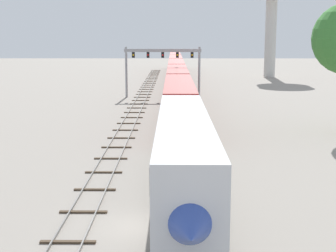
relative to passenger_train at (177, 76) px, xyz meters
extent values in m
plane|color=gray|center=(-2.00, -63.10, -2.61)|extent=(400.00, 400.00, 0.00)
cube|color=slate|center=(-0.72, -3.10, -2.53)|extent=(0.07, 200.00, 0.16)
cube|color=slate|center=(0.72, -3.10, -2.53)|extent=(0.07, 200.00, 0.16)
cube|color=#473828|center=(0.00, -65.10, -2.56)|extent=(2.60, 0.24, 0.10)
cube|color=#473828|center=(0.00, -61.10, -2.56)|extent=(2.60, 0.24, 0.10)
cube|color=#473828|center=(0.00, -57.10, -2.56)|extent=(2.60, 0.24, 0.10)
cube|color=#473828|center=(0.00, -53.10, -2.56)|extent=(2.60, 0.24, 0.10)
cube|color=#473828|center=(0.00, -49.10, -2.56)|extent=(2.60, 0.24, 0.10)
cube|color=#473828|center=(0.00, -45.10, -2.56)|extent=(2.60, 0.24, 0.10)
cube|color=#473828|center=(0.00, -41.10, -2.56)|extent=(2.60, 0.24, 0.10)
cube|color=#473828|center=(0.00, -37.10, -2.56)|extent=(2.60, 0.24, 0.10)
cube|color=#473828|center=(0.00, -33.10, -2.56)|extent=(2.60, 0.24, 0.10)
cube|color=#473828|center=(0.00, -29.10, -2.56)|extent=(2.60, 0.24, 0.10)
cube|color=#473828|center=(0.00, -25.10, -2.56)|extent=(2.60, 0.24, 0.10)
cube|color=#473828|center=(0.00, -21.10, -2.56)|extent=(2.60, 0.24, 0.10)
cube|color=#473828|center=(0.00, -17.10, -2.56)|extent=(2.60, 0.24, 0.10)
cube|color=#473828|center=(0.00, -13.10, -2.56)|extent=(2.60, 0.24, 0.10)
cube|color=#473828|center=(0.00, -9.10, -2.56)|extent=(2.60, 0.24, 0.10)
cube|color=#473828|center=(0.00, -5.10, -2.56)|extent=(2.60, 0.24, 0.10)
cube|color=#473828|center=(0.00, -1.10, -2.56)|extent=(2.60, 0.24, 0.10)
cube|color=#473828|center=(0.00, 2.90, -2.56)|extent=(2.60, 0.24, 0.10)
cube|color=#473828|center=(0.00, 6.90, -2.56)|extent=(2.60, 0.24, 0.10)
cube|color=#473828|center=(0.00, 10.90, -2.56)|extent=(2.60, 0.24, 0.10)
cube|color=#473828|center=(0.00, 14.90, -2.56)|extent=(2.60, 0.24, 0.10)
cube|color=#473828|center=(0.00, 18.90, -2.56)|extent=(2.60, 0.24, 0.10)
cube|color=#473828|center=(0.00, 22.90, -2.56)|extent=(2.60, 0.24, 0.10)
cube|color=#473828|center=(0.00, 26.90, -2.56)|extent=(2.60, 0.24, 0.10)
cube|color=#473828|center=(0.00, 30.90, -2.56)|extent=(2.60, 0.24, 0.10)
cube|color=#473828|center=(0.00, 34.90, -2.56)|extent=(2.60, 0.24, 0.10)
cube|color=#473828|center=(0.00, 38.90, -2.56)|extent=(2.60, 0.24, 0.10)
cube|color=#473828|center=(0.00, 42.90, -2.56)|extent=(2.60, 0.24, 0.10)
cube|color=#473828|center=(0.00, 46.90, -2.56)|extent=(2.60, 0.24, 0.10)
cube|color=#473828|center=(0.00, 50.90, -2.56)|extent=(2.60, 0.24, 0.10)
cube|color=#473828|center=(0.00, 54.90, -2.56)|extent=(2.60, 0.24, 0.10)
cube|color=#473828|center=(0.00, 58.90, -2.56)|extent=(2.60, 0.24, 0.10)
cube|color=#473828|center=(0.00, 62.90, -2.56)|extent=(2.60, 0.24, 0.10)
cube|color=#473828|center=(0.00, 66.90, -2.56)|extent=(2.60, 0.24, 0.10)
cube|color=#473828|center=(0.00, 70.90, -2.56)|extent=(2.60, 0.24, 0.10)
cube|color=#473828|center=(0.00, 74.90, -2.56)|extent=(2.60, 0.24, 0.10)
cube|color=#473828|center=(0.00, 78.90, -2.56)|extent=(2.60, 0.24, 0.10)
cube|color=#473828|center=(0.00, 82.90, -2.56)|extent=(2.60, 0.24, 0.10)
cube|color=#473828|center=(0.00, 86.90, -2.56)|extent=(2.60, 0.24, 0.10)
cube|color=#473828|center=(0.00, 90.90, -2.56)|extent=(2.60, 0.24, 0.10)
cube|color=#473828|center=(0.00, 94.90, -2.56)|extent=(2.60, 0.24, 0.10)
cube|color=slate|center=(-6.22, -23.10, -2.53)|extent=(0.07, 160.00, 0.16)
cube|color=slate|center=(-4.78, -23.10, -2.53)|extent=(0.07, 160.00, 0.16)
cube|color=#473828|center=(-5.50, -65.10, -2.56)|extent=(2.60, 0.24, 0.10)
cube|color=#473828|center=(-5.50, -61.10, -2.56)|extent=(2.60, 0.24, 0.10)
cube|color=#473828|center=(-5.50, -57.10, -2.56)|extent=(2.60, 0.24, 0.10)
cube|color=#473828|center=(-5.50, -53.10, -2.56)|extent=(2.60, 0.24, 0.10)
cube|color=#473828|center=(-5.50, -49.10, -2.56)|extent=(2.60, 0.24, 0.10)
cube|color=#473828|center=(-5.50, -45.10, -2.56)|extent=(2.60, 0.24, 0.10)
cube|color=#473828|center=(-5.50, -41.10, -2.56)|extent=(2.60, 0.24, 0.10)
cube|color=#473828|center=(-5.50, -37.10, -2.56)|extent=(2.60, 0.24, 0.10)
cube|color=#473828|center=(-5.50, -33.10, -2.56)|extent=(2.60, 0.24, 0.10)
cube|color=#473828|center=(-5.50, -29.10, -2.56)|extent=(2.60, 0.24, 0.10)
cube|color=#473828|center=(-5.50, -25.10, -2.56)|extent=(2.60, 0.24, 0.10)
cube|color=#473828|center=(-5.50, -21.10, -2.56)|extent=(2.60, 0.24, 0.10)
cube|color=#473828|center=(-5.50, -17.10, -2.56)|extent=(2.60, 0.24, 0.10)
cube|color=#473828|center=(-5.50, -13.10, -2.56)|extent=(2.60, 0.24, 0.10)
cube|color=#473828|center=(-5.50, -9.10, -2.56)|extent=(2.60, 0.24, 0.10)
cube|color=#473828|center=(-5.50, -5.10, -2.56)|extent=(2.60, 0.24, 0.10)
cube|color=#473828|center=(-5.50, -1.10, -2.56)|extent=(2.60, 0.24, 0.10)
cube|color=#473828|center=(-5.50, 2.90, -2.56)|extent=(2.60, 0.24, 0.10)
cube|color=#473828|center=(-5.50, 6.90, -2.56)|extent=(2.60, 0.24, 0.10)
cube|color=#473828|center=(-5.50, 10.90, -2.56)|extent=(2.60, 0.24, 0.10)
cube|color=#473828|center=(-5.50, 14.90, -2.56)|extent=(2.60, 0.24, 0.10)
cube|color=#473828|center=(-5.50, 18.90, -2.56)|extent=(2.60, 0.24, 0.10)
cube|color=#473828|center=(-5.50, 22.90, -2.56)|extent=(2.60, 0.24, 0.10)
cube|color=#473828|center=(-5.50, 26.90, -2.56)|extent=(2.60, 0.24, 0.10)
cube|color=#473828|center=(-5.50, 30.90, -2.56)|extent=(2.60, 0.24, 0.10)
cube|color=#473828|center=(-5.50, 34.90, -2.56)|extent=(2.60, 0.24, 0.10)
cube|color=#473828|center=(-5.50, 38.90, -2.56)|extent=(2.60, 0.24, 0.10)
cube|color=#473828|center=(-5.50, 42.90, -2.56)|extent=(2.60, 0.24, 0.10)
cube|color=#473828|center=(-5.50, 46.90, -2.56)|extent=(2.60, 0.24, 0.10)
cube|color=#473828|center=(-5.50, 50.90, -2.56)|extent=(2.60, 0.24, 0.10)
cube|color=#473828|center=(-5.50, 54.90, -2.56)|extent=(2.60, 0.24, 0.10)
cube|color=silver|center=(0.00, -58.11, 0.29)|extent=(3.00, 22.00, 3.80)
cone|color=#2D479E|center=(0.00, -69.30, -0.11)|extent=(2.88, 2.60, 2.88)
cube|color=black|center=(0.00, -67.90, 1.43)|extent=(3.04, 1.80, 1.10)
cube|color=black|center=(0.00, -58.11, -2.11)|extent=(2.52, 19.80, 1.00)
cube|color=maroon|center=(0.00, -35.11, 0.29)|extent=(3.00, 22.00, 3.80)
cube|color=black|center=(0.00, -35.11, 0.69)|extent=(3.04, 20.24, 0.90)
cube|color=black|center=(0.00, -35.11, -2.11)|extent=(2.52, 19.80, 1.00)
cube|color=maroon|center=(0.00, -12.11, 0.29)|extent=(3.00, 22.00, 3.80)
cube|color=black|center=(0.00, -12.11, 0.69)|extent=(3.04, 20.24, 0.90)
cube|color=black|center=(0.00, -12.11, -2.11)|extent=(2.52, 19.80, 1.00)
cube|color=maroon|center=(0.00, 10.88, 0.29)|extent=(3.00, 22.00, 3.80)
cube|color=black|center=(0.00, 10.88, 0.69)|extent=(3.04, 20.24, 0.90)
cube|color=black|center=(0.00, 10.88, -2.11)|extent=(2.52, 19.80, 1.00)
cube|color=maroon|center=(0.00, 33.88, 0.29)|extent=(3.00, 22.00, 3.80)
cube|color=black|center=(0.00, 33.88, 0.69)|extent=(3.04, 20.24, 0.90)
cube|color=black|center=(0.00, 33.88, -2.11)|extent=(2.52, 19.80, 1.00)
cube|color=maroon|center=(0.00, 56.87, 0.29)|extent=(3.00, 22.00, 3.80)
cube|color=black|center=(0.00, 56.87, 0.69)|extent=(3.04, 20.24, 0.90)
cube|color=black|center=(0.00, 56.87, -2.11)|extent=(2.52, 19.80, 1.00)
cylinder|color=#999BA0|center=(-8.00, -8.60, 1.37)|extent=(0.36, 0.36, 7.95)
cylinder|color=#999BA0|center=(3.50, -8.60, 1.37)|extent=(0.36, 0.36, 7.95)
cube|color=#999BA0|center=(-2.25, -8.60, 4.74)|extent=(12.10, 0.36, 0.50)
cube|color=black|center=(-6.85, -8.55, 4.04)|extent=(0.44, 0.32, 0.90)
sphere|color=yellow|center=(-6.85, -8.74, 4.04)|extent=(0.28, 0.28, 0.28)
cube|color=black|center=(-4.55, -8.55, 4.04)|extent=(0.44, 0.32, 0.90)
sphere|color=red|center=(-4.55, -8.74, 4.04)|extent=(0.28, 0.28, 0.28)
cube|color=black|center=(-2.25, -8.55, 4.04)|extent=(0.44, 0.32, 0.90)
sphere|color=red|center=(-2.25, -8.74, 4.04)|extent=(0.28, 0.28, 0.28)
cube|color=black|center=(0.05, -8.55, 4.04)|extent=(0.44, 0.32, 0.90)
sphere|color=yellow|center=(0.05, -8.74, 4.04)|extent=(0.28, 0.28, 0.28)
cube|color=black|center=(2.35, -8.55, 4.04)|extent=(0.44, 0.32, 0.90)
sphere|color=yellow|center=(2.35, -8.74, 4.04)|extent=(0.28, 0.28, 0.28)
cylinder|color=beige|center=(22.26, 31.35, 6.47)|extent=(2.60, 2.60, 18.16)
camera|label=1|loc=(-0.65, -86.62, 6.79)|focal=52.88mm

